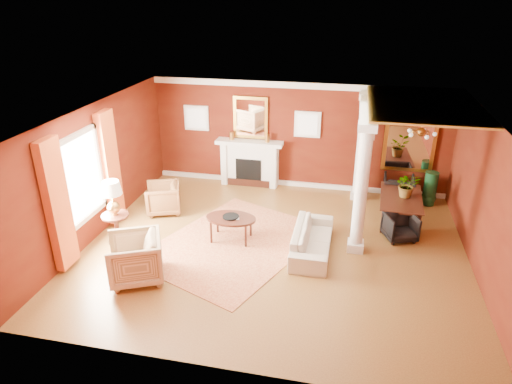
% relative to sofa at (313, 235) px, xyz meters
% --- Properties ---
extents(ground, '(8.00, 8.00, 0.00)m').
position_rel_sofa_xyz_m(ground, '(-0.80, -0.06, -0.38)').
color(ground, brown).
rests_on(ground, ground).
extents(room_shell, '(8.04, 7.04, 2.92)m').
position_rel_sofa_xyz_m(room_shell, '(-0.80, -0.06, 1.64)').
color(room_shell, '#591D0C').
rests_on(room_shell, ground).
extents(fireplace, '(1.85, 0.42, 1.29)m').
position_rel_sofa_xyz_m(fireplace, '(-2.10, 3.26, 0.26)').
color(fireplace, white).
rests_on(fireplace, ground).
extents(overmantel_mirror, '(0.95, 0.07, 1.15)m').
position_rel_sofa_xyz_m(overmantel_mirror, '(-2.10, 3.40, 1.52)').
color(overmantel_mirror, gold).
rests_on(overmantel_mirror, fireplace).
extents(flank_window_left, '(0.70, 0.07, 0.70)m').
position_rel_sofa_xyz_m(flank_window_left, '(-3.65, 3.41, 1.42)').
color(flank_window_left, white).
rests_on(flank_window_left, room_shell).
extents(flank_window_right, '(0.70, 0.07, 0.70)m').
position_rel_sofa_xyz_m(flank_window_right, '(-0.55, 3.41, 1.42)').
color(flank_window_right, white).
rests_on(flank_window_right, room_shell).
extents(left_window, '(0.21, 2.55, 2.60)m').
position_rel_sofa_xyz_m(left_window, '(-4.69, -0.66, 1.04)').
color(left_window, white).
rests_on(left_window, room_shell).
extents(column_front, '(0.36, 0.36, 2.80)m').
position_rel_sofa_xyz_m(column_front, '(0.90, 0.24, 1.05)').
color(column_front, white).
rests_on(column_front, ground).
extents(column_back, '(0.36, 0.36, 2.80)m').
position_rel_sofa_xyz_m(column_back, '(0.90, 2.94, 1.05)').
color(column_back, white).
rests_on(column_back, ground).
extents(header_beam, '(0.30, 3.20, 0.32)m').
position_rel_sofa_xyz_m(header_beam, '(0.90, 1.84, 2.24)').
color(header_beam, white).
rests_on(header_beam, column_front).
extents(amber_ceiling, '(2.30, 3.40, 0.04)m').
position_rel_sofa_xyz_m(amber_ceiling, '(2.05, 1.69, 2.49)').
color(amber_ceiling, gold).
rests_on(amber_ceiling, room_shell).
extents(dining_mirror, '(1.30, 0.07, 1.70)m').
position_rel_sofa_xyz_m(dining_mirror, '(2.10, 3.40, 1.17)').
color(dining_mirror, gold).
rests_on(dining_mirror, room_shell).
extents(chandelier, '(0.60, 0.62, 0.75)m').
position_rel_sofa_xyz_m(chandelier, '(2.10, 1.74, 1.87)').
color(chandelier, '#B28238').
rests_on(chandelier, room_shell).
extents(crown_trim, '(8.00, 0.08, 0.16)m').
position_rel_sofa_xyz_m(crown_trim, '(-0.80, 3.40, 2.44)').
color(crown_trim, white).
rests_on(crown_trim, room_shell).
extents(base_trim, '(8.00, 0.08, 0.12)m').
position_rel_sofa_xyz_m(base_trim, '(-0.80, 3.40, -0.32)').
color(base_trim, white).
rests_on(base_trim, ground).
extents(rug, '(4.01, 4.51, 0.01)m').
position_rel_sofa_xyz_m(rug, '(-1.71, -0.05, -0.37)').
color(rug, maroon).
rests_on(rug, ground).
extents(sofa, '(0.58, 1.95, 0.76)m').
position_rel_sofa_xyz_m(sofa, '(0.00, 0.00, 0.00)').
color(sofa, beige).
rests_on(sofa, ground).
extents(armchair_leopard, '(0.98, 1.01, 0.82)m').
position_rel_sofa_xyz_m(armchair_leopard, '(-3.80, 1.09, 0.03)').
color(armchair_leopard, black).
rests_on(armchair_leopard, ground).
extents(armchair_stripe, '(1.23, 1.26, 1.00)m').
position_rel_sofa_xyz_m(armchair_stripe, '(-3.19, -1.70, 0.12)').
color(armchair_stripe, tan).
rests_on(armchair_stripe, ground).
extents(coffee_table, '(1.11, 1.11, 0.56)m').
position_rel_sofa_xyz_m(coffee_table, '(-1.80, 0.11, 0.13)').
color(coffee_table, black).
rests_on(coffee_table, ground).
extents(coffee_book, '(0.17, 0.06, 0.23)m').
position_rel_sofa_xyz_m(coffee_book, '(-1.78, 0.09, 0.29)').
color(coffee_book, black).
rests_on(coffee_book, coffee_table).
extents(side_table, '(0.58, 0.58, 1.45)m').
position_rel_sofa_xyz_m(side_table, '(-4.20, -0.52, 0.59)').
color(side_table, black).
rests_on(side_table, ground).
extents(dining_table, '(0.69, 1.74, 0.96)m').
position_rel_sofa_xyz_m(dining_table, '(1.93, 1.89, 0.10)').
color(dining_table, black).
rests_on(dining_table, ground).
extents(dining_chair_near, '(0.81, 0.79, 0.66)m').
position_rel_sofa_xyz_m(dining_chair_near, '(1.85, 0.93, -0.05)').
color(dining_chair_near, black).
rests_on(dining_chair_near, ground).
extents(dining_chair_far, '(0.78, 0.74, 0.78)m').
position_rel_sofa_xyz_m(dining_chair_far, '(1.93, 2.94, 0.01)').
color(dining_chair_far, black).
rests_on(dining_chair_far, ground).
extents(green_urn, '(0.37, 0.37, 0.89)m').
position_rel_sofa_xyz_m(green_urn, '(2.70, 2.94, -0.03)').
color(green_urn, '#133B1B').
rests_on(green_urn, ground).
extents(potted_plant, '(0.63, 0.68, 0.47)m').
position_rel_sofa_xyz_m(potted_plant, '(2.00, 1.93, 0.81)').
color(potted_plant, '#26591E').
rests_on(potted_plant, dining_table).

